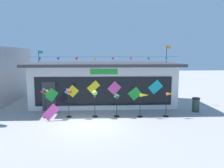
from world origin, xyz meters
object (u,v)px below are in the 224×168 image
wind_spinner_far_right (169,101)px  display_kite_on_ground (51,112)px  kite_shop_building (104,83)px  wind_spinner_center_right (117,103)px  wind_spinner_center_left (95,97)px  wind_spinner_far_left (45,97)px  wind_spinner_right (143,100)px  wind_spinner_left (68,97)px  trash_bin (196,105)px

wind_spinner_far_right → display_kite_on_ground: size_ratio=1.69×
kite_shop_building → wind_spinner_center_right: size_ratio=7.28×
wind_spinner_center_left → display_kite_on_ground: (-2.58, -0.59, -0.80)m
wind_spinner_center_right → display_kite_on_ground: 3.99m
wind_spinner_center_left → wind_spinner_center_right: wind_spinner_center_left is taller
wind_spinner_far_left → wind_spinner_right: bearing=-1.6°
wind_spinner_center_right → display_kite_on_ground: bearing=-172.7°
wind_spinner_center_right → wind_spinner_center_left: bearing=176.4°
wind_spinner_center_left → wind_spinner_far_right: bearing=-2.7°
wind_spinner_left → wind_spinner_far_right: bearing=-1.6°
wind_spinner_far_left → wind_spinner_center_right: bearing=-0.8°
wind_spinner_center_right → trash_bin: (5.47, 1.04, -0.39)m
kite_shop_building → wind_spinner_right: size_ratio=7.30×
wind_spinner_left → wind_spinner_center_left: wind_spinner_left is taller
kite_shop_building → wind_spinner_center_left: kite_shop_building is taller
wind_spinner_center_left → wind_spinner_center_right: 1.42m
wind_spinner_far_left → wind_spinner_center_left: size_ratio=1.10×
wind_spinner_center_left → trash_bin: (6.83, 0.95, -0.80)m
wind_spinner_center_left → trash_bin: wind_spinner_center_left is taller
trash_bin → wind_spinner_center_left: bearing=-172.0°
wind_spinner_center_left → display_kite_on_ground: bearing=-167.1°
wind_spinner_far_left → wind_spinner_left: bearing=-0.5°
wind_spinner_far_left → display_kite_on_ground: (0.45, -0.57, -0.79)m
trash_bin → display_kite_on_ground: size_ratio=1.04×
wind_spinner_center_left → display_kite_on_ground: 2.76m
wind_spinner_left → wind_spinner_far_left: bearing=179.5°
wind_spinner_far_left → wind_spinner_left: 1.42m
wind_spinner_center_right → display_kite_on_ground: wind_spinner_center_right is taller
kite_shop_building → wind_spinner_center_left: 3.96m
wind_spinner_left → display_kite_on_ground: wind_spinner_left is taller
wind_spinner_far_left → wind_spinner_center_right: size_ratio=1.24×
kite_shop_building → wind_spinner_left: size_ratio=5.97×
wind_spinner_left → wind_spinner_center_right: wind_spinner_left is taller
wind_spinner_right → display_kite_on_ground: size_ratio=1.62×
wind_spinner_right → wind_spinner_far_right: 1.58m
wind_spinner_left → kite_shop_building: bearing=60.9°
display_kite_on_ground → kite_shop_building: bearing=54.8°
kite_shop_building → wind_spinner_right: (2.41, -4.09, -0.56)m
wind_spinner_right → wind_spinner_far_left: bearing=178.4°
display_kite_on_ground → wind_spinner_far_right: bearing=3.0°
kite_shop_building → wind_spinner_right: 4.78m
wind_spinner_far_left → wind_spinner_far_right: size_ratio=1.19×
wind_spinner_left → trash_bin: wind_spinner_left is taller
wind_spinner_center_left → wind_spinner_far_right: size_ratio=1.08×
kite_shop_building → wind_spinner_left: bearing=-119.1°
wind_spinner_far_left → wind_spinner_far_right: bearing=-1.4°
kite_shop_building → wind_spinner_right: bearing=-59.6°
wind_spinner_center_right → trash_bin: 5.59m
wind_spinner_far_right → trash_bin: wind_spinner_far_right is taller
wind_spinner_left → wind_spinner_right: bearing=-1.9°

